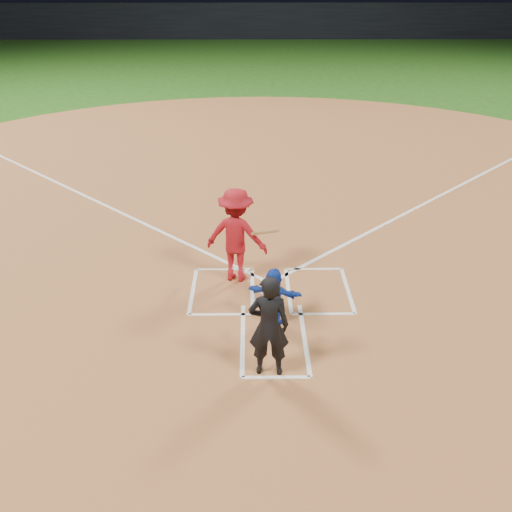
{
  "coord_description": "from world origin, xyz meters",
  "views": [
    {
      "loc": [
        -0.4,
        -10.12,
        5.88
      ],
      "look_at": [
        -0.3,
        -0.4,
        1.0
      ],
      "focal_mm": 40.0,
      "sensor_mm": 36.0,
      "label": 1
    }
  ],
  "objects_px": {
    "batter_at_plate": "(236,235)",
    "home_plate": "(270,290)",
    "umpire": "(269,326)",
    "catcher": "(274,296)"
  },
  "relations": [
    {
      "from": "batter_at_plate",
      "to": "home_plate",
      "type": "bearing_deg",
      "value": -37.22
    },
    {
      "from": "umpire",
      "to": "catcher",
      "type": "bearing_deg",
      "value": -92.97
    },
    {
      "from": "batter_at_plate",
      "to": "umpire",
      "type": "bearing_deg",
      "value": -79.74
    },
    {
      "from": "catcher",
      "to": "batter_at_plate",
      "type": "bearing_deg",
      "value": -50.51
    },
    {
      "from": "umpire",
      "to": "batter_at_plate",
      "type": "bearing_deg",
      "value": -77.55
    },
    {
      "from": "home_plate",
      "to": "batter_at_plate",
      "type": "bearing_deg",
      "value": -37.22
    },
    {
      "from": "catcher",
      "to": "batter_at_plate",
      "type": "distance_m",
      "value": 1.89
    },
    {
      "from": "batter_at_plate",
      "to": "catcher",
      "type": "bearing_deg",
      "value": -67.27
    },
    {
      "from": "home_plate",
      "to": "batter_at_plate",
      "type": "distance_m",
      "value": 1.32
    },
    {
      "from": "home_plate",
      "to": "umpire",
      "type": "distance_m",
      "value": 2.79
    }
  ]
}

